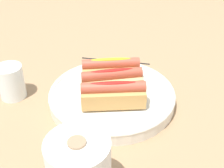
{
  "coord_description": "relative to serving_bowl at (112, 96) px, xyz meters",
  "views": [
    {
      "loc": [
        -0.1,
        0.63,
        0.47
      ],
      "look_at": [
        -0.02,
        0.01,
        0.06
      ],
      "focal_mm": 47.79,
      "sensor_mm": 36.0,
      "label": 1
    }
  ],
  "objects": [
    {
      "name": "hotdog_side",
      "position": [
        -0.01,
        0.05,
        0.04
      ],
      "size": [
        0.16,
        0.08,
        0.06
      ],
      "color": "tan",
      "rests_on": "serving_bowl"
    },
    {
      "name": "hotdog_front",
      "position": [
        0.01,
        -0.05,
        0.04
      ],
      "size": [
        0.16,
        0.08,
        0.06
      ],
      "color": "tan",
      "rests_on": "serving_bowl"
    },
    {
      "name": "ground_plane",
      "position": [
        0.02,
        -0.01,
        -0.02
      ],
      "size": [
        2.4,
        2.4,
        0.0
      ],
      "primitive_type": "plane",
      "color": "#9E7A56"
    },
    {
      "name": "hotdog_back",
      "position": [
        0.0,
        0.0,
        0.04
      ],
      "size": [
        0.16,
        0.09,
        0.06
      ],
      "color": "#DBB270",
      "rests_on": "serving_bowl"
    },
    {
      "name": "serving_bowl",
      "position": [
        0.0,
        0.0,
        0.0
      ],
      "size": [
        0.32,
        0.32,
        0.04
      ],
      "color": "silver",
      "rests_on": "ground_plane"
    },
    {
      "name": "water_glass",
      "position": [
        0.26,
        0.01,
        0.02
      ],
      "size": [
        0.07,
        0.07,
        0.09
      ],
      "color": "white",
      "rests_on": "ground_plane"
    },
    {
      "name": "chopstick_near",
      "position": [
        0.02,
        -0.21,
        -0.02
      ],
      "size": [
        0.22,
        0.02,
        0.01
      ],
      "primitive_type": "cylinder",
      "rotation": [
        0.0,
        1.57,
        -0.05
      ],
      "color": "black",
      "rests_on": "ground_plane"
    }
  ]
}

